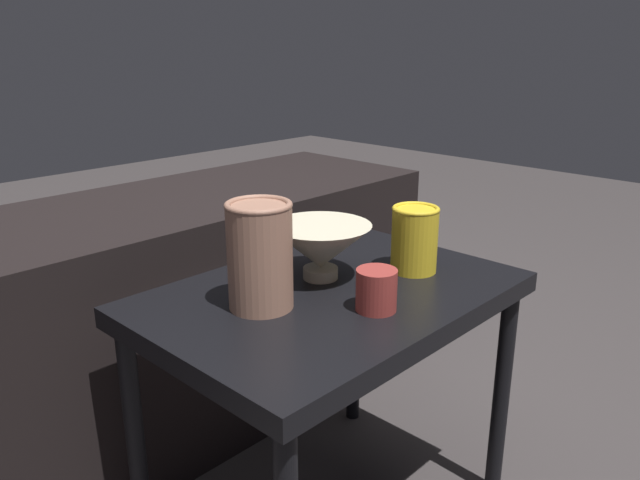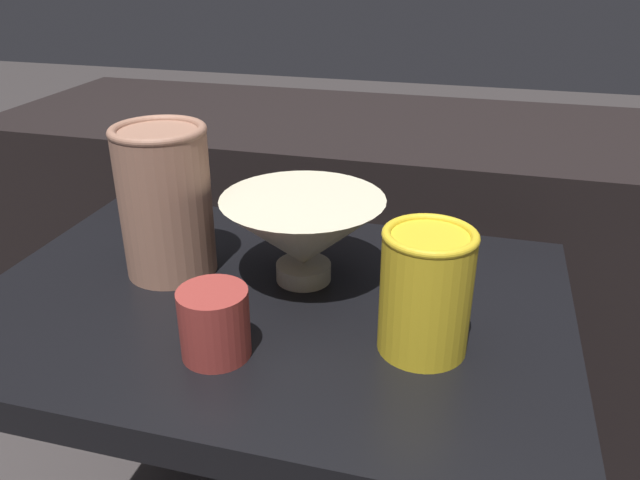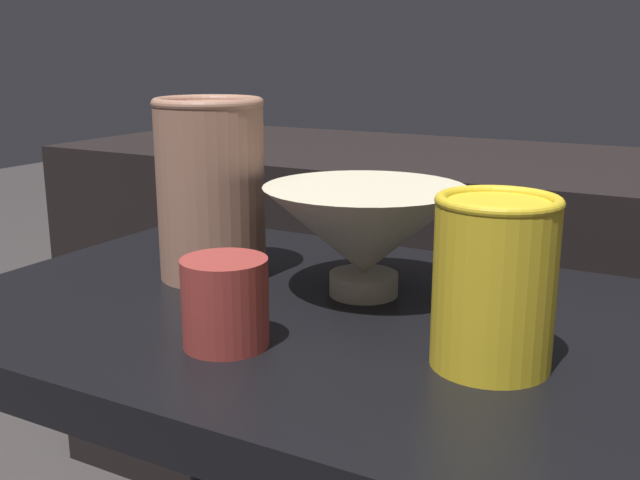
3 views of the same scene
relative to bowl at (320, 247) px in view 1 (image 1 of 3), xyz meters
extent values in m
cube|color=black|center=(-0.03, -0.05, -0.09)|extent=(0.73, 0.50, 0.04)
cylinder|color=black|center=(0.30, -0.27, -0.36)|extent=(0.04, 0.04, 0.50)
cylinder|color=black|center=(-0.36, 0.16, -0.36)|extent=(0.04, 0.04, 0.50)
cylinder|color=black|center=(0.30, 0.16, -0.36)|extent=(0.04, 0.04, 0.50)
cube|color=black|center=(-0.03, 0.51, -0.30)|extent=(1.48, 0.50, 0.62)
cylinder|color=beige|center=(0.00, 0.00, -0.05)|extent=(0.07, 0.07, 0.02)
cone|color=beige|center=(0.00, 0.00, 0.00)|extent=(0.21, 0.21, 0.09)
cylinder|color=#996B56|center=(-0.18, -0.02, 0.03)|extent=(0.12, 0.12, 0.19)
torus|color=#996B56|center=(-0.18, -0.02, 0.12)|extent=(0.12, 0.12, 0.01)
cylinder|color=gold|center=(0.17, -0.11, 0.00)|extent=(0.10, 0.10, 0.13)
torus|color=gold|center=(0.17, -0.11, 0.07)|extent=(0.10, 0.10, 0.01)
cylinder|color=maroon|center=(-0.04, -0.18, -0.03)|extent=(0.07, 0.07, 0.08)
camera|label=1|loc=(-0.86, -0.82, 0.40)|focal=35.00mm
camera|label=2|loc=(0.21, -0.68, 0.33)|focal=35.00mm
camera|label=3|loc=(0.32, -0.66, 0.18)|focal=42.00mm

